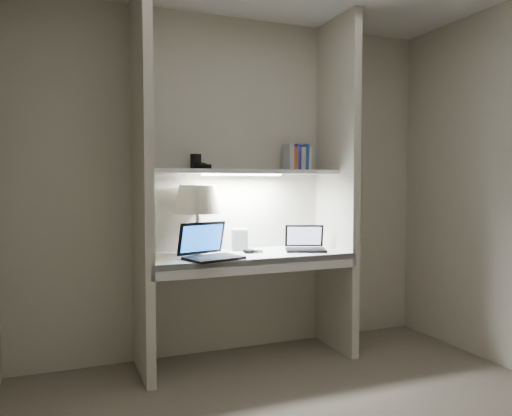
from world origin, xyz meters
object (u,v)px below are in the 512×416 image
book_row (297,158)px  laptop_netbook (305,245)px  table_lamp (198,208)px  speaker (239,240)px  laptop_main (209,250)px

book_row → laptop_netbook: bearing=-97.0°
laptop_netbook → book_row: size_ratio=1.80×
table_lamp → speaker: (0.33, 0.06, -0.25)m
laptop_netbook → book_row: bearing=104.5°
table_lamp → book_row: (0.81, 0.07, 0.36)m
table_lamp → laptop_main: size_ratio=1.15×
table_lamp → laptop_main: 0.36m
laptop_netbook → book_row: (0.02, 0.19, 0.65)m
speaker → book_row: (0.48, 0.01, 0.61)m
table_lamp → laptop_netbook: (0.78, -0.12, -0.28)m
laptop_main → laptop_netbook: laptop_main is taller
laptop_netbook → speaker: bearing=179.9°
table_lamp → speaker: table_lamp is taller
laptop_netbook → laptop_main: bearing=-150.7°
table_lamp → laptop_netbook: table_lamp is taller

